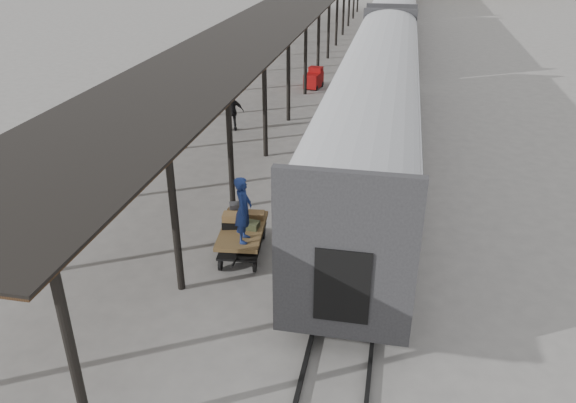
# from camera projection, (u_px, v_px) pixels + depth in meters

# --- Properties ---
(ground) EXTENTS (160.00, 160.00, 0.00)m
(ground) POSITION_uv_depth(u_px,v_px,m) (248.00, 255.00, 16.90)
(ground) COLOR slate
(ground) RESTS_ON ground
(train) EXTENTS (3.45, 76.01, 4.01)m
(train) POSITION_uv_depth(u_px,v_px,m) (395.00, 11.00, 44.84)
(train) COLOR silver
(train) RESTS_ON ground
(canopy) EXTENTS (4.90, 64.30, 4.15)m
(canopy) POSITION_uv_depth(u_px,v_px,m) (291.00, 8.00, 36.81)
(canopy) COLOR #422B19
(canopy) RESTS_ON ground
(rails) EXTENTS (1.54, 150.00, 0.12)m
(rails) POSITION_uv_depth(u_px,v_px,m) (392.00, 45.00, 46.19)
(rails) COLOR black
(rails) RESTS_ON ground
(baggage_cart) EXTENTS (1.50, 2.52, 0.86)m
(baggage_cart) POSITION_uv_depth(u_px,v_px,m) (242.00, 235.00, 16.71)
(baggage_cart) COLOR brown
(baggage_cart) RESTS_ON ground
(suitcase_stack) EXTENTS (1.17, 1.16, 0.58)m
(suitcase_stack) POSITION_uv_depth(u_px,v_px,m) (240.00, 217.00, 16.85)
(suitcase_stack) COLOR #39393B
(suitcase_stack) RESTS_ON baggage_cart
(luggage_tug) EXTENTS (1.09, 1.51, 1.22)m
(luggage_tug) POSITION_uv_depth(u_px,v_px,m) (314.00, 79.00, 33.90)
(luggage_tug) COLOR maroon
(luggage_tug) RESTS_ON ground
(porter) EXTENTS (0.53, 0.76, 1.96)m
(porter) POSITION_uv_depth(u_px,v_px,m) (243.00, 210.00, 15.57)
(porter) COLOR navy
(porter) RESTS_ON baggage_cart
(pedestrian) EXTENTS (1.20, 0.72, 1.91)m
(pedestrian) POSITION_uv_depth(u_px,v_px,m) (232.00, 111.00, 26.71)
(pedestrian) COLOR black
(pedestrian) RESTS_ON ground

